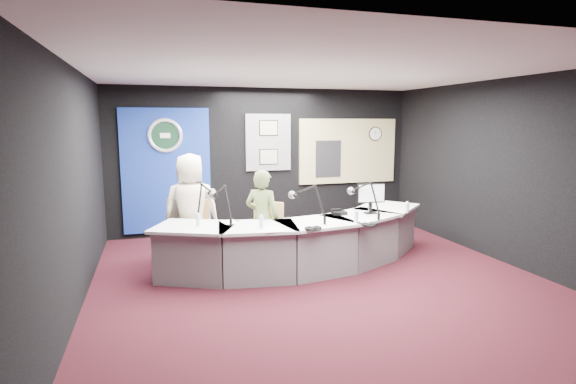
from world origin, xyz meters
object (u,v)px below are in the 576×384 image
object	(u,v)px
armchair_left	(192,229)
person_woman	(262,219)
broadcast_desk	(302,242)
armchair_right	(263,237)
person_man	(191,209)

from	to	relation	value
armchair_left	person_woman	xyz separation A→B (m)	(0.98, -0.52, 0.20)
broadcast_desk	armchair_left	distance (m)	1.70
broadcast_desk	armchair_left	size ratio (longest dim) A/B	4.26
armchair_right	person_woman	size ratio (longest dim) A/B	0.63
broadcast_desk	armchair_right	world-z (taller)	armchair_right
armchair_right	person_man	distance (m)	1.17
broadcast_desk	person_man	distance (m)	1.75
broadcast_desk	armchair_right	xyz separation A→B (m)	(-0.58, 0.12, 0.09)
broadcast_desk	person_woman	size ratio (longest dim) A/B	3.07
broadcast_desk	person_woman	xyz separation A→B (m)	(-0.58, 0.12, 0.36)
broadcast_desk	person_man	size ratio (longest dim) A/B	2.67
person_man	person_woman	distance (m)	1.12
armchair_right	person_woman	bearing A→B (deg)	0.00
armchair_right	person_man	xyz separation A→B (m)	(-0.98, 0.52, 0.38)
armchair_right	person_woman	distance (m)	0.27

